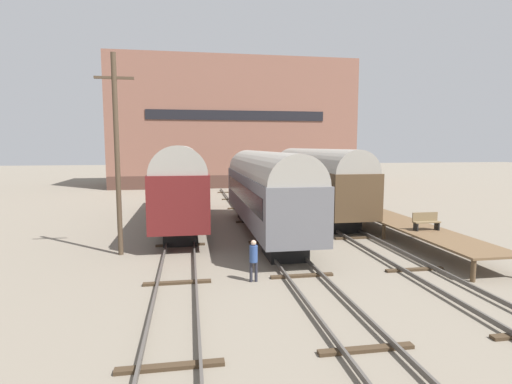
% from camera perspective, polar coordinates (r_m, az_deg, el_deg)
% --- Properties ---
extents(ground_plane, '(200.00, 200.00, 0.00)m').
position_cam_1_polar(ground_plane, '(19.49, 4.10, -9.23)').
color(ground_plane, slate).
extents(track_left, '(2.60, 60.00, 0.26)m').
position_cam_1_polar(track_left, '(18.94, -10.93, -9.35)').
color(track_left, '#4C4742').
rests_on(track_left, ground).
extents(track_middle, '(2.60, 60.00, 0.26)m').
position_cam_1_polar(track_middle, '(19.45, 4.11, -8.82)').
color(track_middle, '#4C4742').
rests_on(track_middle, ground).
extents(track_right, '(2.60, 60.00, 0.26)m').
position_cam_1_polar(track_right, '(21.15, 17.48, -7.85)').
color(track_right, '#4C4742').
rests_on(track_right, ground).
extents(train_car_maroon, '(3.08, 16.92, 5.34)m').
position_cam_1_polar(train_car_maroon, '(27.72, -10.61, 1.76)').
color(train_car_maroon, black).
rests_on(train_car_maroon, ground).
extents(train_car_grey, '(2.92, 15.32, 5.00)m').
position_cam_1_polar(train_car_grey, '(23.77, 1.32, 0.63)').
color(train_car_grey, black).
rests_on(train_car_grey, ground).
extents(train_car_brown, '(2.94, 15.54, 5.11)m').
position_cam_1_polar(train_car_brown, '(30.35, 8.63, 1.97)').
color(train_car_brown, black).
rests_on(train_car_brown, ground).
extents(station_platform, '(2.47, 14.90, 0.98)m').
position_cam_1_polar(station_platform, '(24.45, 20.10, -4.18)').
color(station_platform, brown).
rests_on(station_platform, ground).
extents(bench, '(1.40, 0.40, 0.91)m').
position_cam_1_polar(bench, '(22.42, 23.10, -3.79)').
color(bench, brown).
rests_on(bench, station_platform).
extents(person_worker, '(0.32, 0.32, 1.67)m').
position_cam_1_polar(person_worker, '(15.77, -0.35, -9.24)').
color(person_worker, '#282833').
rests_on(person_worker, ground).
extents(utility_pole, '(1.80, 0.24, 9.63)m').
position_cam_1_polar(utility_pole, '(20.24, -19.24, 5.30)').
color(utility_pole, '#473828').
rests_on(utility_pole, ground).
extents(warehouse_building, '(31.75, 11.73, 16.54)m').
position_cam_1_polar(warehouse_building, '(56.24, -3.41, 9.59)').
color(warehouse_building, '#4F342A').
rests_on(warehouse_building, ground).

